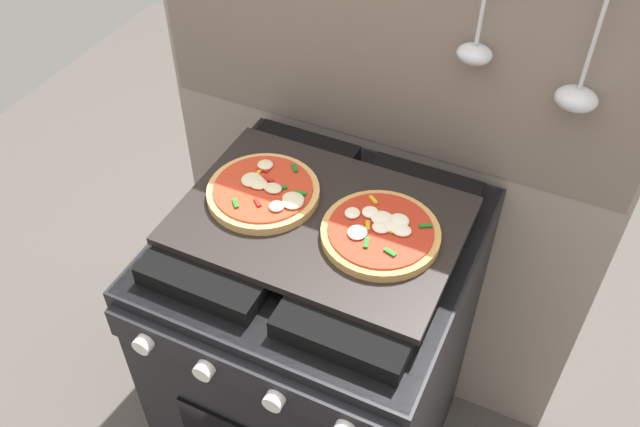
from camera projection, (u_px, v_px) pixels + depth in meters
name	position (u px, v px, depth m)	size (l,w,h in m)	color
kitchen_backsplash	(381.00, 167.00, 1.62)	(1.10, 0.09, 1.55)	gray
stove	(320.00, 356.00, 1.64)	(0.60, 0.64, 0.90)	black
baking_tray	(320.00, 220.00, 1.32)	(0.54, 0.38, 0.02)	black
pizza_left	(264.00, 191.00, 1.35)	(0.22, 0.22, 0.03)	tan
pizza_right	(381.00, 232.00, 1.27)	(0.22, 0.22, 0.03)	tan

